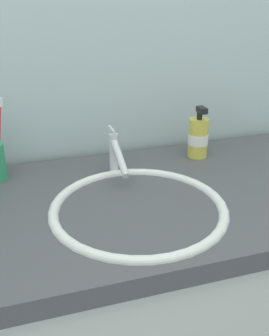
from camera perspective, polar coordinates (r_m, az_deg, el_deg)
The scene contains 4 objects.
tiled_wall_back at distance 1.20m, azimuth -6.10°, elevation 15.32°, with size 2.48×0.04×2.40m, color silver.
sink_basin at distance 0.97m, azimuth 0.54°, elevation -7.51°, with size 0.41×0.41×0.11m.
faucet at distance 1.09m, azimuth -2.54°, elevation 1.92°, with size 0.02×0.16×0.12m.
soap_dispenser at distance 1.22m, azimuth 8.64°, elevation 4.16°, with size 0.06×0.06×0.15m.
Camera 1 is at (-0.24, -0.84, 1.39)m, focal length 44.82 mm.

